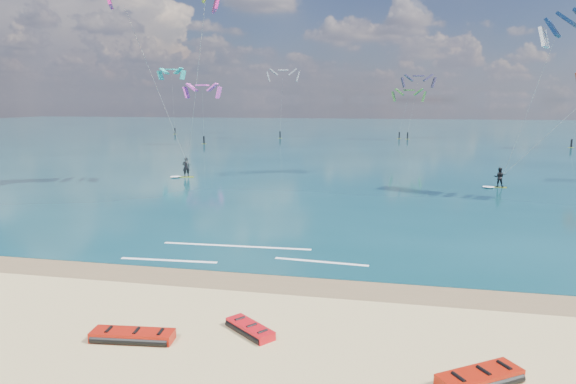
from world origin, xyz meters
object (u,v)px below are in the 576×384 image
object	(u,v)px
kitesurfer_main	(175,75)
kitesurfer_far	(550,96)
packed_kite_right	(479,384)
packed_kite_left	(133,340)
packed_kite_mid	(250,333)

from	to	relation	value
kitesurfer_main	kitesurfer_far	bearing A→B (deg)	-13.20
packed_kite_right	kitesurfer_far	distance (m)	34.19
packed_kite_left	packed_kite_right	world-z (taller)	packed_kite_right
packed_kite_left	packed_kite_right	distance (m)	10.90
kitesurfer_far	packed_kite_left	bearing A→B (deg)	-123.08
packed_kite_left	packed_kite_right	xyz separation A→B (m)	(10.89, -0.48, 0.00)
packed_kite_mid	kitesurfer_far	distance (m)	35.35
packed_kite_left	packed_kite_mid	size ratio (longest dim) A/B	1.33
packed_kite_right	kitesurfer_far	xyz separation A→B (m)	(9.72, 31.74, 8.21)
packed_kite_mid	kitesurfer_main	distance (m)	34.27
packed_kite_right	packed_kite_mid	bearing A→B (deg)	131.60
packed_kite_mid	packed_kite_right	world-z (taller)	packed_kite_right
packed_kite_left	kitesurfer_main	world-z (taller)	kitesurfer_main
packed_kite_left	kitesurfer_far	size ratio (longest dim) A/B	0.18
kitesurfer_main	packed_kite_mid	bearing A→B (deg)	-77.19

